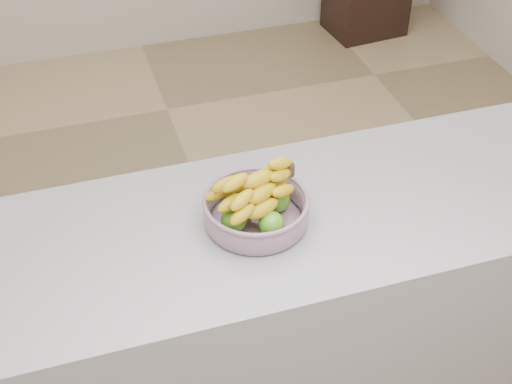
{
  "coord_description": "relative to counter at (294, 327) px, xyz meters",
  "views": [
    {
      "loc": [
        -0.53,
        -2.04,
        2.11
      ],
      "look_at": [
        -0.12,
        -0.75,
        1.0
      ],
      "focal_mm": 50.0,
      "sensor_mm": 36.0,
      "label": 1
    }
  ],
  "objects": [
    {
      "name": "ground",
      "position": [
        0.0,
        0.75,
        -0.45
      ],
      "size": [
        4.0,
        4.0,
        0.0
      ],
      "primitive_type": "plane",
      "color": "#9C8460",
      "rests_on": "ground"
    },
    {
      "name": "counter",
      "position": [
        0.0,
        0.0,
        0.0
      ],
      "size": [
        2.0,
        0.6,
        0.9
      ],
      "primitive_type": "cube",
      "color": "#96969E",
      "rests_on": "ground"
    },
    {
      "name": "fruit_bowl",
      "position": [
        -0.12,
        -0.0,
        0.5
      ],
      "size": [
        0.27,
        0.27,
        0.16
      ],
      "rotation": [
        0.0,
        0.0,
        0.3
      ],
      "color": "#8C95A8",
      "rests_on": "counter"
    }
  ]
}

